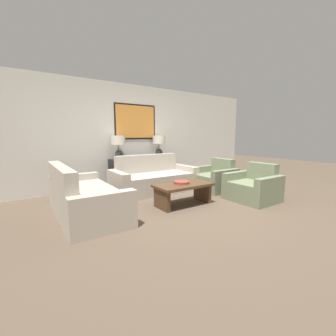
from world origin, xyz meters
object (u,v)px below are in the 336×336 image
object	(u,v)px
armchair_near_camera	(253,188)
table_lamp_left	(118,144)
table_lamp_right	(159,143)
console_table	(140,172)
decorative_bowl	(182,182)
armchair_near_back_wall	(214,179)
couch_by_side	(84,199)
coffee_table	(183,190)
couch_by_back_wall	(154,180)

from	to	relation	value
armchair_near_camera	table_lamp_left	bearing A→B (deg)	127.57
table_lamp_right	armchair_near_camera	size ratio (longest dim) A/B	0.64
console_table	decorative_bowl	distance (m)	1.90
console_table	table_lamp_right	world-z (taller)	table_lamp_right
table_lamp_right	armchair_near_back_wall	xyz separation A→B (m)	(0.75, -1.40, -0.87)
console_table	armchair_near_camera	world-z (taller)	armchair_near_camera
table_lamp_left	decorative_bowl	distance (m)	2.09
armchair_near_back_wall	table_lamp_right	bearing A→B (deg)	118.33
couch_by_side	console_table	bearing A→B (deg)	38.88
armchair_near_back_wall	console_table	bearing A→B (deg)	133.82
coffee_table	decorative_bowl	distance (m)	0.15
couch_by_side	armchair_near_back_wall	distance (m)	3.15
coffee_table	table_lamp_right	bearing A→B (deg)	71.47
console_table	armchair_near_back_wall	bearing A→B (deg)	-46.18
console_table	armchair_near_back_wall	xyz separation A→B (m)	(1.34, -1.40, -0.11)
couch_by_back_wall	armchair_near_camera	world-z (taller)	couch_by_back_wall
console_table	table_lamp_left	size ratio (longest dim) A/B	2.72
table_lamp_left	armchair_near_back_wall	world-z (taller)	table_lamp_left
couch_by_back_wall	couch_by_side	world-z (taller)	same
coffee_table	armchair_near_camera	size ratio (longest dim) A/B	1.21
couch_by_back_wall	armchair_near_camera	size ratio (longest dim) A/B	2.18
couch_by_back_wall	console_table	bearing A→B (deg)	90.00
console_table	coffee_table	size ratio (longest dim) A/B	1.43
armchair_near_back_wall	table_lamp_left	bearing A→B (deg)	144.08
table_lamp_left	couch_by_back_wall	world-z (taller)	table_lamp_left
armchair_near_camera	decorative_bowl	bearing A→B (deg)	156.90
decorative_bowl	console_table	bearing A→B (deg)	87.75
couch_by_back_wall	armchair_near_back_wall	world-z (taller)	couch_by_back_wall
coffee_table	armchair_near_camera	bearing A→B (deg)	-21.52
table_lamp_left	console_table	bearing A→B (deg)	0.00
table_lamp_left	decorative_bowl	size ratio (longest dim) A/B	1.92
couch_by_side	armchair_near_camera	world-z (taller)	couch_by_side
couch_by_back_wall	coffee_table	distance (m)	1.25
couch_by_back_wall	armchair_near_back_wall	distance (m)	1.51
console_table	couch_by_back_wall	bearing A→B (deg)	-90.00
table_lamp_left	couch_by_back_wall	size ratio (longest dim) A/B	0.29
couch_by_back_wall	coffee_table	bearing A→B (deg)	-93.05
armchair_near_back_wall	coffee_table	bearing A→B (deg)	-158.48
armchair_near_back_wall	armchair_near_camera	distance (m)	1.11
couch_by_back_wall	decorative_bowl	xyz separation A→B (m)	(-0.07, -1.20, 0.15)
coffee_table	armchair_near_camera	distance (m)	1.51
coffee_table	armchair_near_back_wall	distance (m)	1.51
console_table	armchair_near_camera	xyz separation A→B (m)	(1.34, -2.51, -0.11)
decorative_bowl	armchair_near_back_wall	bearing A→B (deg)	19.66
table_lamp_right	table_lamp_left	bearing A→B (deg)	180.00
couch_by_back_wall	decorative_bowl	size ratio (longest dim) A/B	6.56
table_lamp_right	armchair_near_back_wall	world-z (taller)	table_lamp_right
table_lamp_right	decorative_bowl	world-z (taller)	table_lamp_right
couch_by_side	armchair_near_back_wall	bearing A→B (deg)	1.15
console_table	armchair_near_camera	bearing A→B (deg)	-61.86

